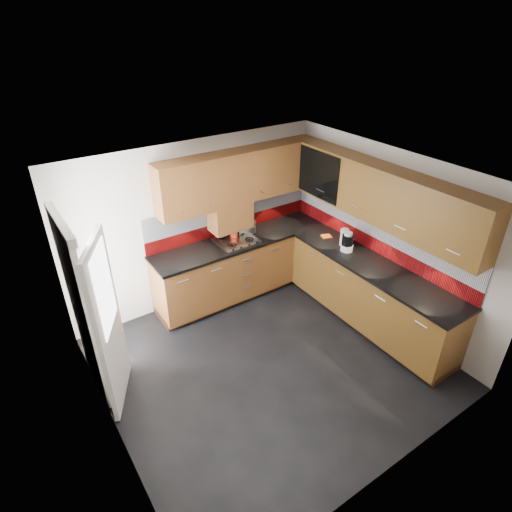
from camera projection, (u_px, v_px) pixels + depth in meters
room at (272, 261)px, 4.60m from camera, size 4.00×3.80×2.64m
base_cabinets at (301, 281)px, 6.16m from camera, size 2.70×3.20×0.95m
countertop at (303, 253)px, 5.90m from camera, size 2.72×3.22×0.04m
backsplash at (306, 224)px, 6.03m from camera, size 2.70×3.20×0.54m
upper_cabinets at (314, 186)px, 5.58m from camera, size 2.50×3.20×0.72m
extractor_hood at (230, 216)px, 6.10m from camera, size 0.60×0.33×0.40m
glass_cabinet at (327, 171)px, 6.00m from camera, size 0.32×0.80×0.66m
back_door at (93, 317)px, 4.51m from camera, size 0.42×1.19×2.04m
gas_hob at (237, 240)px, 6.14m from camera, size 0.57×0.50×0.04m
utensil_pot at (234, 231)px, 6.22m from camera, size 0.11×0.11×0.41m
toaster at (245, 227)px, 6.34m from camera, size 0.29×0.18×0.20m
food_processor at (347, 242)px, 5.86m from camera, size 0.17×0.17×0.28m
paper_towel at (344, 237)px, 6.00m from camera, size 0.15×0.15×0.24m
orange_cloth at (326, 236)px, 6.27m from camera, size 0.17×0.16×0.02m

